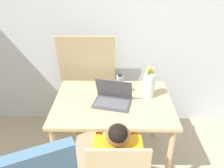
{
  "coord_description": "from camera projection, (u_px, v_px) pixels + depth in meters",
  "views": [
    {
      "loc": [
        -0.05,
        -0.22,
        1.86
      ],
      "look_at": [
        -0.07,
        1.48,
        0.92
      ],
      "focal_mm": 35.0,
      "sensor_mm": 36.0,
      "label": 1
    }
  ],
  "objects": [
    {
      "name": "dining_table",
      "position": [
        113.0,
        109.0,
        2.08
      ],
      "size": [
        1.09,
        0.79,
        0.74
      ],
      "color": "#D6B784",
      "rests_on": "ground_plane"
    },
    {
      "name": "person_seated",
      "position": [
        117.0,
        158.0,
        1.6
      ],
      "size": [
        0.34,
        0.42,
        0.97
      ],
      "rotation": [
        0.0,
        0.0,
        3.15
      ],
      "color": "orange",
      "rests_on": "ground_plane"
    },
    {
      "name": "laptop",
      "position": [
        113.0,
        97.0,
        1.99
      ],
      "size": [
        0.38,
        0.3,
        0.22
      ],
      "rotation": [
        0.0,
        0.0,
        -0.23
      ],
      "color": "#4C4C51",
      "rests_on": "dining_table"
    },
    {
      "name": "flower_vase",
      "position": [
        149.0,
        84.0,
        2.04
      ],
      "size": [
        0.11,
        0.11,
        0.33
      ],
      "color": "silver",
      "rests_on": "dining_table"
    },
    {
      "name": "water_bottle",
      "position": [
        119.0,
        85.0,
        2.1
      ],
      "size": [
        0.07,
        0.07,
        0.21
      ],
      "color": "silver",
      "rests_on": "dining_table"
    },
    {
      "name": "wall_back",
      "position": [
        119.0,
        26.0,
        2.44
      ],
      "size": [
        6.4,
        0.05,
        2.5
      ],
      "color": "silver",
      "rests_on": "ground_plane"
    },
    {
      "name": "cardboard_panel",
      "position": [
        88.0,
        83.0,
        2.63
      ],
      "size": [
        0.64,
        0.18,
        1.21
      ],
      "color": "tan",
      "rests_on": "ground_plane"
    }
  ]
}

